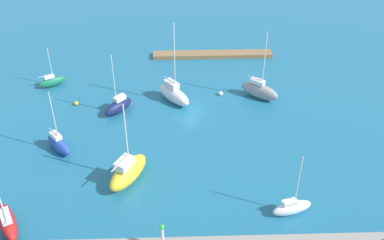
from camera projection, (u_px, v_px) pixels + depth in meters
water at (191, 111)px, 75.08m from camera, size 160.00×160.00×0.00m
pier_dock at (213, 55)px, 90.72m from camera, size 23.65×2.58×0.80m
harbor_beacon at (162, 235)px, 49.07m from camera, size 0.56×0.56×3.73m
sailboat_white_lone_north at (174, 94)px, 76.50m from camera, size 6.38×7.08×14.28m
sailboat_gray_off_beacon at (259, 90)px, 77.50m from camera, size 6.63×5.66×12.31m
sailboat_yellow_by_breakwater at (128, 172)px, 60.26m from camera, size 6.03×7.84×12.05m
sailboat_red_east_end at (7, 222)px, 53.64m from camera, size 4.65×6.64×9.97m
sailboat_navy_center_basin at (118, 106)px, 74.06m from camera, size 5.13×5.35×10.53m
sailboat_green_near_pier at (52, 81)px, 80.96m from camera, size 5.02×3.76×7.45m
sailboat_blue_outer_mooring at (59, 144)px, 65.86m from camera, size 4.94×5.27×10.18m
sailboat_white_far_north at (292, 207)px, 55.85m from camera, size 5.38×2.82×9.03m
mooring_buoy_white at (221, 93)px, 78.73m from camera, size 0.77×0.77×0.77m
mooring_buoy_yellow at (76, 103)px, 76.22m from camera, size 0.71×0.71×0.71m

